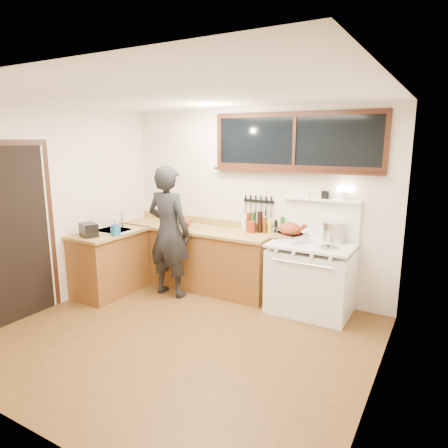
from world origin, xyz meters
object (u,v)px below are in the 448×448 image
Objects in this scene: vintage_stove at (311,276)px; roast_turkey at (291,233)px; cutting_board at (185,225)px; man at (169,232)px.

vintage_stove reaches higher than roast_turkey.
cutting_board is at bearing -177.58° from vintage_stove.
vintage_stove is 3.29× the size of roast_turkey.
cutting_board is (0.02, 0.36, 0.04)m from man.
roast_turkey reaches higher than cutting_board.
roast_turkey is (-0.29, -0.00, 0.53)m from vintage_stove.
vintage_stove is at bearing 2.42° from cutting_board.
man is 5.13× the size of cutting_board.
roast_turkey is (1.62, 0.43, 0.08)m from man.
roast_turkey is (1.60, 0.08, 0.05)m from cutting_board.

